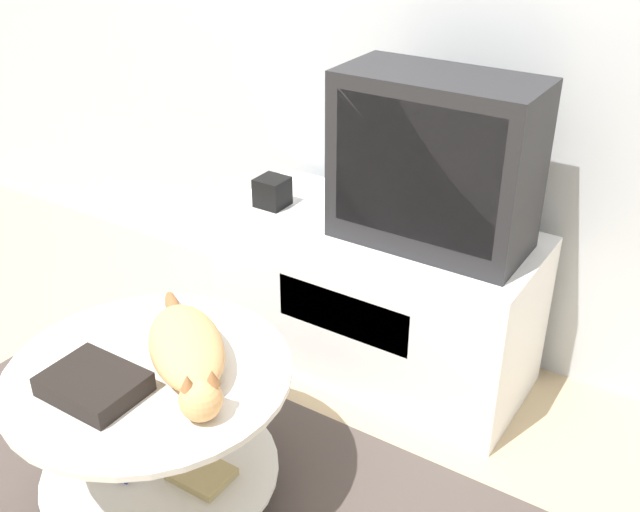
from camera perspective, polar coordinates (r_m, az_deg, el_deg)
The scene contains 6 objects.
tv_stand at distance 2.60m, azimuth 4.32°, elevation -3.13°, with size 1.07×0.47×0.56m.
tv at distance 2.27m, azimuth 8.76°, elevation 7.08°, with size 0.60×0.30×0.53m.
speaker at distance 2.58m, azimuth -3.66°, elevation 4.90°, with size 0.10×0.10×0.10m.
coffee_table at distance 2.10m, azimuth -12.45°, elevation -12.12°, with size 0.75×0.75×0.45m.
dvd_box at distance 1.94m, azimuth -16.85°, elevation -9.33°, with size 0.24×0.18×0.05m.
cat at distance 1.95m, azimuth -10.05°, elevation -7.16°, with size 0.49×0.41×0.13m.
Camera 1 is at (1.16, -1.00, 1.65)m, focal length 42.00 mm.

